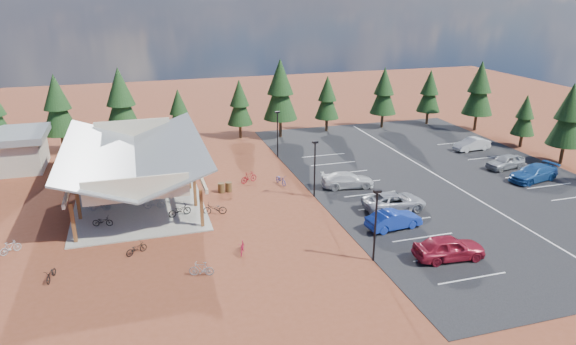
{
  "coord_description": "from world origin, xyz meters",
  "views": [
    {
      "loc": [
        -9.5,
        -37.9,
        17.35
      ],
      "look_at": [
        2.88,
        3.05,
        2.13
      ],
      "focal_mm": 32.0,
      "sensor_mm": 36.0,
      "label": 1
    }
  ],
  "objects": [
    {
      "name": "pine_5",
      "position": [
        7.55,
        21.77,
        5.94
      ],
      "size": [
        4.18,
        4.18,
        9.73
      ],
      "color": "#382314",
      "rests_on": "ground"
    },
    {
      "name": "pine_11",
      "position": [
        33.1,
        3.12,
        5.26
      ],
      "size": [
        3.7,
        3.7,
        8.61
      ],
      "color": "#382314",
      "rests_on": "ground"
    },
    {
      "name": "car_7",
      "position": [
        26.51,
        -0.36,
        0.8
      ],
      "size": [
        5.57,
        3.11,
        1.52
      ],
      "primitive_type": "imported",
      "rotation": [
        0.0,
        0.0,
        -1.38
      ],
      "color": "#1F5198",
      "rests_on": "asphalt_lot"
    },
    {
      "name": "pine_1",
      "position": [
        -17.75,
        22.84,
        5.42
      ],
      "size": [
        3.81,
        3.81,
        8.87
      ],
      "color": "#382314",
      "rests_on": "ground"
    },
    {
      "name": "bike_13",
      "position": [
        -6.46,
        -8.6,
        0.49
      ],
      "size": [
        1.68,
        0.92,
        0.97
      ],
      "primitive_type": "imported",
      "rotation": [
        0.0,
        0.0,
        4.41
      ],
      "color": "gray",
      "rests_on": "ground"
    },
    {
      "name": "pine_2",
      "position": [
        -11.0,
        21.13,
        5.83
      ],
      "size": [
        4.1,
        4.1,
        9.55
      ],
      "color": "#382314",
      "rests_on": "ground"
    },
    {
      "name": "bike_1",
      "position": [
        -13.19,
        4.0,
        0.66
      ],
      "size": [
        1.93,
        0.95,
        1.12
      ],
      "primitive_type": "imported",
      "rotation": [
        0.0,
        0.0,
        1.33
      ],
      "color": "gray",
      "rests_on": "concrete_pad"
    },
    {
      "name": "bike_15",
      "position": [
        0.21,
        7.14,
        0.53
      ],
      "size": [
        1.84,
        1.15,
        1.07
      ],
      "primitive_type": "imported",
      "rotation": [
        0.0,
        0.0,
        1.97
      ],
      "color": "maroon",
      "rests_on": "ground"
    },
    {
      "name": "bike_5",
      "position": [
        -8.78,
        3.1,
        0.63
      ],
      "size": [
        1.84,
        0.85,
        1.07
      ],
      "primitive_type": "imported",
      "rotation": [
        0.0,
        0.0,
        1.36
      ],
      "color": "gray",
      "rests_on": "concrete_pad"
    },
    {
      "name": "pine_8",
      "position": [
        28.64,
        22.36,
        4.53
      ],
      "size": [
        3.19,
        3.19,
        7.42
      ],
      "color": "#382314",
      "rests_on": "ground"
    },
    {
      "name": "car_0",
      "position": [
        9.97,
        -11.3,
        0.87
      ],
      "size": [
        5.02,
        2.38,
        1.66
      ],
      "primitive_type": "imported",
      "rotation": [
        0.0,
        0.0,
        1.48
      ],
      "color": "maroon",
      "rests_on": "asphalt_lot"
    },
    {
      "name": "bike_2",
      "position": [
        -13.45,
        8.88,
        0.5
      ],
      "size": [
        1.57,
        0.64,
        0.81
      ],
      "primitive_type": "imported",
      "rotation": [
        0.0,
        0.0,
        1.64
      ],
      "color": "navy",
      "rests_on": "concrete_pad"
    },
    {
      "name": "asphalt_lot",
      "position": [
        18.5,
        3.0,
        0.02
      ],
      "size": [
        27.0,
        44.0,
        0.04
      ],
      "primitive_type": "cube",
      "color": "black",
      "rests_on": "ground"
    },
    {
      "name": "bike_9",
      "position": [
        -18.81,
        -1.76,
        0.45
      ],
      "size": [
        1.48,
        1.21,
        0.91
      ],
      "primitive_type": "imported",
      "rotation": [
        0.0,
        0.0,
        2.18
      ],
      "color": "#9C9FA3",
      "rests_on": "ground"
    },
    {
      "name": "car_9",
      "position": [
        26.96,
        9.95,
        0.75
      ],
      "size": [
        4.4,
        1.86,
        1.41
      ],
      "primitive_type": "imported",
      "rotation": [
        0.0,
        0.0,
        -1.48
      ],
      "color": "silver",
      "rests_on": "asphalt_lot"
    },
    {
      "name": "bike_7",
      "position": [
        -8.52,
        11.44,
        0.56
      ],
      "size": [
        1.57,
        0.67,
        0.92
      ],
      "primitive_type": "imported",
      "rotation": [
        0.0,
        0.0,
        1.73
      ],
      "color": "#9B321D",
      "rests_on": "concrete_pad"
    },
    {
      "name": "bike_6",
      "position": [
        -8.14,
        7.42,
        0.54
      ],
      "size": [
        1.73,
        0.76,
        0.88
      ],
      "primitive_type": "imported",
      "rotation": [
        0.0,
        0.0,
        1.68
      ],
      "color": "#164696",
      "rests_on": "concrete_pad"
    },
    {
      "name": "bike_11",
      "position": [
        -3.33,
        -6.44,
        0.45
      ],
      "size": [
        0.88,
        1.54,
        0.89
      ],
      "primitive_type": "imported",
      "rotation": [
        0.0,
        0.0,
        -0.33
      ],
      "color": "maroon",
      "rests_on": "ground"
    },
    {
      "name": "car_3",
      "position": [
        8.7,
        3.19,
        0.75
      ],
      "size": [
        5.15,
        2.73,
        1.42
      ],
      "primitive_type": "imported",
      "rotation": [
        0.0,
        0.0,
        1.41
      ],
      "color": "silver",
      "rests_on": "asphalt_lot"
    },
    {
      "name": "bike_4",
      "position": [
        -6.9,
        1.0,
        0.6
      ],
      "size": [
        2.01,
        1.17,
        1.0
      ],
      "primitive_type": "imported",
      "rotation": [
        0.0,
        0.0,
        1.85
      ],
      "color": "black",
      "rests_on": "concrete_pad"
    },
    {
      "name": "bike_pavilion",
      "position": [
        -10.0,
        7.0,
        3.82
      ],
      "size": [
        11.65,
        19.4,
        4.97
      ],
      "color": "brown",
      "rests_on": "concrete_pad"
    },
    {
      "name": "ground",
      "position": [
        0.0,
        0.0,
        0.0
      ],
      "size": [
        140.0,
        140.0,
        0.0
      ],
      "primitive_type": "plane",
      "color": "brown",
      "rests_on": "ground"
    },
    {
      "name": "lamp_post_2",
      "position": [
        5.0,
        14.0,
        2.98
      ],
      "size": [
        0.5,
        0.25,
        5.14
      ],
      "color": "black",
      "rests_on": "ground"
    },
    {
      "name": "pine_4",
      "position": [
        2.7,
        22.94,
        4.42
      ],
      "size": [
        3.11,
        3.11,
        7.24
      ],
      "color": "#382314",
      "rests_on": "ground"
    },
    {
      "name": "concrete_pad",
      "position": [
        -10.0,
        7.0,
        0.05
      ],
      "size": [
        10.6,
        18.6,
        0.1
      ],
      "primitive_type": "cube",
      "color": "gray",
      "rests_on": "ground"
    },
    {
      "name": "lamp_post_0",
      "position": [
        5.0,
        -10.0,
        2.98
      ],
      "size": [
        0.5,
        0.25,
        5.14
      ],
      "color": "black",
      "rests_on": "ground"
    },
    {
      "name": "trash_bin_1",
      "position": [
        -2.07,
        5.41,
        0.45
      ],
      "size": [
        0.6,
        0.6,
        0.9
      ],
      "primitive_type": "cylinder",
      "color": "#4F391C",
      "rests_on": "ground"
    },
    {
      "name": "pine_6",
      "position": [
        14.11,
        22.84,
        4.42
      ],
      "size": [
        3.11,
        3.11,
        7.24
      ],
      "color": "#382314",
      "rests_on": "ground"
    },
    {
      "name": "bike_3",
      "position": [
        -11.06,
        13.33,
        0.61
      ],
      "size": [
        1.75,
        0.8,
        1.02
      ],
      "primitive_type": "imported",
      "rotation": [
        0.0,
        0.0,
        1.77
      ],
      "color": "maroon",
      "rests_on": "concrete_pad"
    },
    {
      "name": "car_8",
      "position": [
        26.33,
        3.44,
        0.77
      ],
      "size": [
        4.49,
        2.35,
        1.46
      ],
      "primitive_type": "imported",
      "rotation": [
        0.0,
        0.0,
        -1.42
      ],
      "color": "#94979B",
      "rests_on": "asphalt_lot"
    },
    {
      "name": "trash_bin_0",
      "position": [
        -2.76,
        5.38,
        0.45
      ],
      "size": [
        0.6,
        0.6,
        0.9
      ],
      "primitive_type": "cylinder",
      "color": "#4F391C",
      "rests_on": "ground"
    },
    {
      "name": "car_2",
      "position": [
        10.36,
        -2.77,
        0.78
      ],
      "size": [
        5.42,
        2.63,
        1.49
      ],
      "primitive_type": "imported",
      "rotation": [
        0.0,
        0.0,
        1.54
      ],
      "color": "#A0A2A8",
      "rests_on": "asphalt_lot"
    },
    {
      "name": "pine_12",
      "position": [
        33.42,
        9.6,
        3.77
      ],
      "size": [
        2.66,
        2.66,
        6.19
      ],
      "color": "#382314",
      "rests_on": "ground"
    },
    {
      "name": "pine_3",
      "position": [
        -4.7,
        22.06,
        4.07
      ],
      "size": [
        2.86,
        2.86,
        6.67
      ],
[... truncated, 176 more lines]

